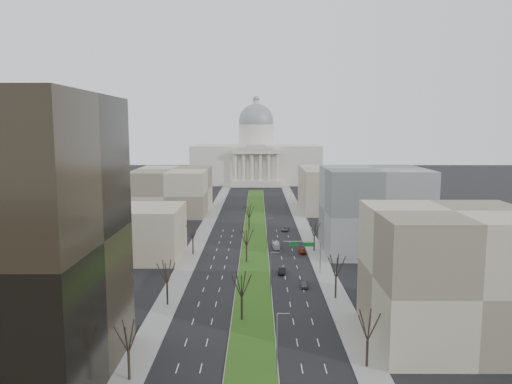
{
  "coord_description": "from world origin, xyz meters",
  "views": [
    {
      "loc": [
        0.9,
        -48.33,
        35.55
      ],
      "look_at": [
        0.41,
        111.08,
        14.7
      ],
      "focal_mm": 35.0,
      "sensor_mm": 36.0,
      "label": 1
    }
  ],
  "objects_px": {
    "car_grey_near": "(304,285)",
    "car_grey_far": "(285,229)",
    "car_black": "(282,271)",
    "box_van": "(276,245)",
    "car_red": "(302,251)"
  },
  "relations": [
    {
      "from": "car_red",
      "to": "car_grey_far",
      "type": "xyz_separation_m",
      "value": [
        -3.03,
        30.72,
        -0.02
      ]
    },
    {
      "from": "car_grey_far",
      "to": "box_van",
      "type": "xyz_separation_m",
      "value": [
        -4.13,
        -24.81,
        0.29
      ]
    },
    {
      "from": "car_grey_far",
      "to": "box_van",
      "type": "bearing_deg",
      "value": -90.41
    },
    {
      "from": "car_grey_near",
      "to": "box_van",
      "type": "distance_m",
      "value": 36.62
    },
    {
      "from": "car_black",
      "to": "car_red",
      "type": "xyz_separation_m",
      "value": [
        6.61,
        19.86,
        -0.05
      ]
    },
    {
      "from": "car_grey_near",
      "to": "car_red",
      "type": "height_order",
      "value": "car_red"
    },
    {
      "from": "car_black",
      "to": "car_grey_near",
      "type": "bearing_deg",
      "value": -61.39
    },
    {
      "from": "car_black",
      "to": "box_van",
      "type": "bearing_deg",
      "value": 96.94
    },
    {
      "from": "car_grey_near",
      "to": "car_grey_far",
      "type": "distance_m",
      "value": 61.1
    },
    {
      "from": "car_black",
      "to": "car_grey_far",
      "type": "relative_size",
      "value": 0.93
    },
    {
      "from": "car_grey_far",
      "to": "box_van",
      "type": "height_order",
      "value": "box_van"
    },
    {
      "from": "car_grey_near",
      "to": "car_grey_far",
      "type": "relative_size",
      "value": 0.81
    },
    {
      "from": "car_black",
      "to": "car_red",
      "type": "bearing_deg",
      "value": 77.31
    },
    {
      "from": "box_van",
      "to": "car_grey_far",
      "type": "bearing_deg",
      "value": 75.02
    },
    {
      "from": "car_red",
      "to": "car_grey_far",
      "type": "height_order",
      "value": "car_red"
    }
  ]
}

